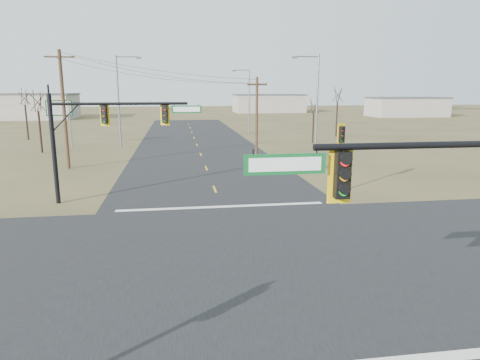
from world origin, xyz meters
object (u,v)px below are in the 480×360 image
(streetlight_c, at_px, (120,96))
(bare_tree_c, at_px, (314,105))
(utility_pole_near, at_px, (257,122))
(pedestal_signal_ne, at_px, (341,143))
(utility_pole_far, at_px, (64,108))
(highway_sign, at_px, (60,114))
(streetlight_a, at_px, (315,101))
(bare_tree_b, at_px, (24,97))
(mast_arm_far, at_px, (108,124))
(bare_tree_a, at_px, (37,101))
(bare_tree_d, at_px, (338,94))
(streetlight_b, at_px, (248,98))

(streetlight_c, distance_m, bare_tree_c, 23.52)
(utility_pole_near, height_order, bare_tree_c, utility_pole_near)
(pedestal_signal_ne, distance_m, streetlight_c, 30.78)
(utility_pole_near, relative_size, utility_pole_far, 0.78)
(utility_pole_far, xyz_separation_m, highway_sign, (-4.12, 14.83, -1.21))
(streetlight_a, bearing_deg, bare_tree_b, 147.51)
(highway_sign, height_order, bare_tree_c, bare_tree_c)
(mast_arm_far, height_order, streetlight_a, streetlight_a)
(bare_tree_a, xyz_separation_m, bare_tree_d, (37.30, 10.62, 0.50))
(utility_pole_near, height_order, utility_pole_far, utility_pole_far)
(utility_pole_near, bearing_deg, bare_tree_a, 147.52)
(pedestal_signal_ne, relative_size, bare_tree_a, 0.65)
(streetlight_c, distance_m, bare_tree_a, 8.83)
(pedestal_signal_ne, distance_m, highway_sign, 35.86)
(mast_arm_far, relative_size, utility_pole_far, 0.89)
(pedestal_signal_ne, relative_size, highway_sign, 0.83)
(pedestal_signal_ne, distance_m, streetlight_a, 15.57)
(highway_sign, relative_size, streetlight_c, 0.52)
(pedestal_signal_ne, height_order, utility_pole_near, utility_pole_near)
(bare_tree_c, bearing_deg, bare_tree_d, 49.77)
(bare_tree_c, bearing_deg, bare_tree_a, -172.97)
(mast_arm_far, xyz_separation_m, bare_tree_b, (-15.85, 35.24, 1.05))
(streetlight_b, distance_m, streetlight_c, 21.14)
(highway_sign, distance_m, streetlight_a, 29.50)
(streetlight_a, relative_size, streetlight_c, 0.95)
(highway_sign, distance_m, bare_tree_b, 10.84)
(streetlight_b, bearing_deg, bare_tree_d, -46.50)
(utility_pole_far, height_order, bare_tree_d, utility_pole_far)
(bare_tree_d, bearing_deg, streetlight_c, -166.09)
(utility_pole_far, relative_size, bare_tree_d, 1.32)
(utility_pole_near, bearing_deg, pedestal_signal_ne, -66.62)
(highway_sign, relative_size, bare_tree_b, 0.76)
(pedestal_signal_ne, relative_size, streetlight_a, 0.46)
(utility_pole_far, xyz_separation_m, bare_tree_c, (26.48, 14.28, -0.41))
(highway_sign, height_order, bare_tree_d, bare_tree_d)
(bare_tree_b, bearing_deg, bare_tree_d, -3.12)
(utility_pole_near, distance_m, bare_tree_c, 20.28)
(bare_tree_a, bearing_deg, streetlight_c, 22.65)
(streetlight_a, bearing_deg, utility_pole_far, -173.58)
(pedestal_signal_ne, bearing_deg, utility_pole_near, 90.85)
(highway_sign, height_order, bare_tree_b, bare_tree_b)
(bare_tree_c, relative_size, bare_tree_d, 0.80)
(bare_tree_c, bearing_deg, streetlight_a, -107.75)
(bare_tree_a, bearing_deg, streetlight_a, -14.44)
(highway_sign, height_order, streetlight_a, streetlight_a)
(pedestal_signal_ne, relative_size, bare_tree_d, 0.61)
(streetlight_a, bearing_deg, pedestal_signal_ne, -103.28)
(streetlight_b, bearing_deg, bare_tree_c, -84.92)
(highway_sign, relative_size, streetlight_a, 0.55)
(bare_tree_c, bearing_deg, streetlight_b, 118.19)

